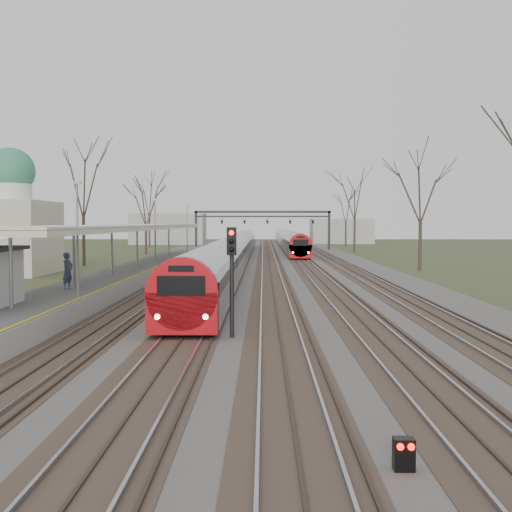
# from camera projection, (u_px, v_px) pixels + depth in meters

# --- Properties ---
(ground) EXTENTS (300.00, 300.00, 0.00)m
(ground) POSITION_uv_depth(u_px,v_px,m) (246.00, 418.00, 13.97)
(ground) COLOR #384223
(ground) RESTS_ON ground
(track_bed) EXTENTS (24.00, 160.00, 0.22)m
(track_bed) POSITION_uv_depth(u_px,v_px,m) (262.00, 262.00, 68.88)
(track_bed) COLOR #474442
(track_bed) RESTS_ON ground
(platform) EXTENTS (3.50, 69.00, 1.00)m
(platform) POSITION_uv_depth(u_px,v_px,m) (146.00, 269.00, 51.49)
(platform) COLOR #9E9B93
(platform) RESTS_ON ground
(canopy) EXTENTS (4.10, 50.00, 3.11)m
(canopy) POSITION_uv_depth(u_px,v_px,m) (134.00, 227.00, 46.80)
(canopy) COLOR slate
(canopy) RESTS_ON platform
(signal_gantry) EXTENTS (21.00, 0.59, 6.08)m
(signal_gantry) POSITION_uv_depth(u_px,v_px,m) (263.00, 218.00, 98.57)
(signal_gantry) COLOR black
(signal_gantry) RESTS_ON ground
(tree_west_far) EXTENTS (5.50, 5.50, 11.33)m
(tree_west_far) POSITION_uv_depth(u_px,v_px,m) (83.00, 183.00, 61.67)
(tree_west_far) COLOR #2D231C
(tree_west_far) RESTS_ON ground
(tree_east_far) EXTENTS (5.00, 5.00, 10.30)m
(tree_east_far) POSITION_uv_depth(u_px,v_px,m) (421.00, 188.00, 55.36)
(tree_east_far) COLOR #2D231C
(tree_east_far) RESTS_ON ground
(train_near) EXTENTS (2.62, 90.21, 3.05)m
(train_near) POSITION_uv_depth(u_px,v_px,m) (236.00, 249.00, 67.34)
(train_near) COLOR #9799A0
(train_near) RESTS_ON ground
(train_far) EXTENTS (2.62, 75.21, 3.05)m
(train_far) POSITION_uv_depth(u_px,v_px,m) (288.00, 239.00, 108.00)
(train_far) COLOR #9799A0
(train_far) RESTS_ON ground
(passenger) EXTENTS (0.64, 0.77, 1.83)m
(passenger) POSITION_uv_depth(u_px,v_px,m) (68.00, 271.00, 31.03)
(passenger) COLOR #30425E
(passenger) RESTS_ON platform
(signal_post) EXTENTS (0.35, 0.45, 4.10)m
(signal_post) POSITION_uv_depth(u_px,v_px,m) (232.00, 265.00, 23.01)
(signal_post) COLOR black
(signal_post) RESTS_ON ground
(ground_signal) EXTENTS (0.35, 0.33, 0.61)m
(ground_signal) POSITION_uv_depth(u_px,v_px,m) (404.00, 458.00, 10.76)
(ground_signal) COLOR black
(ground_signal) RESTS_ON ground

